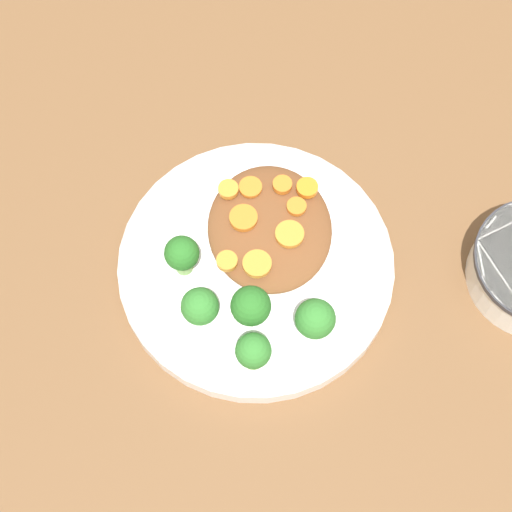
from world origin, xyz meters
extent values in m
plane|color=brown|center=(0.00, 0.00, 0.00)|extent=(4.00, 4.00, 0.00)
cylinder|color=white|center=(0.00, 0.00, 0.01)|extent=(0.26, 0.26, 0.02)
torus|color=white|center=(0.00, 0.00, 0.02)|extent=(0.26, 0.26, 0.01)
ellipsoid|color=brown|center=(0.03, -0.02, 0.03)|extent=(0.14, 0.12, 0.02)
cylinder|color=#7FA85B|center=(-0.05, 0.05, 0.03)|extent=(0.01, 0.01, 0.02)
sphere|color=#337A2D|center=(-0.05, 0.05, 0.05)|extent=(0.03, 0.03, 0.03)
cylinder|color=#7FA85B|center=(-0.10, 0.01, 0.03)|extent=(0.02, 0.02, 0.02)
sphere|color=#337A2D|center=(-0.10, 0.01, 0.05)|extent=(0.03, 0.03, 0.03)
cylinder|color=#7FA85B|center=(0.00, 0.07, 0.03)|extent=(0.02, 0.02, 0.02)
sphere|color=#286B23|center=(0.00, 0.07, 0.05)|extent=(0.03, 0.03, 0.03)
cylinder|color=#759E51|center=(-0.07, -0.05, 0.03)|extent=(0.01, 0.01, 0.02)
sphere|color=#337A2D|center=(-0.07, -0.05, 0.05)|extent=(0.04, 0.04, 0.04)
cylinder|color=#759E51|center=(-0.06, 0.01, 0.03)|extent=(0.01, 0.01, 0.02)
sphere|color=#286B23|center=(-0.06, 0.01, 0.05)|extent=(0.04, 0.04, 0.04)
cylinder|color=orange|center=(0.07, -0.03, 0.05)|extent=(0.02, 0.02, 0.01)
cylinder|color=orange|center=(0.07, 0.02, 0.05)|extent=(0.02, 0.02, 0.01)
cylinder|color=orange|center=(0.06, -0.05, 0.05)|extent=(0.02, 0.02, 0.01)
cylinder|color=orange|center=(-0.01, 0.03, 0.05)|extent=(0.02, 0.02, 0.01)
cylinder|color=orange|center=(0.01, -0.03, 0.05)|extent=(0.03, 0.03, 0.01)
cylinder|color=orange|center=(0.03, 0.01, 0.05)|extent=(0.03, 0.03, 0.01)
cylinder|color=orange|center=(0.04, -0.04, 0.05)|extent=(0.02, 0.02, 0.01)
cylinder|color=orange|center=(-0.01, 0.00, 0.05)|extent=(0.03, 0.03, 0.01)
cylinder|color=orange|center=(0.07, 0.00, 0.05)|extent=(0.02, 0.02, 0.00)
camera|label=1|loc=(-0.32, 0.03, 0.77)|focal=60.00mm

